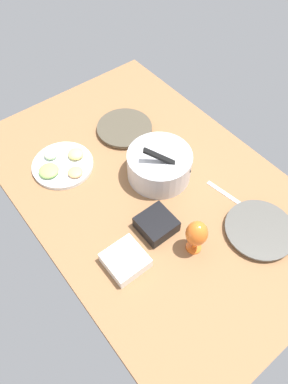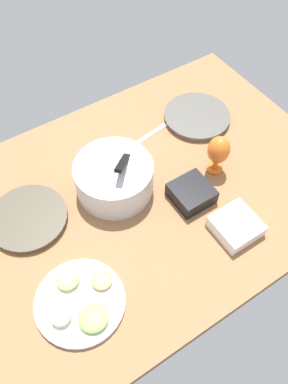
{
  "view_description": "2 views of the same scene",
  "coord_description": "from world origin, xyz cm",
  "px_view_note": "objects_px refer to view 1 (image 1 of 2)",
  "views": [
    {
      "loc": [
        72.96,
        -61.29,
        125.3
      ],
      "look_at": [
        2.7,
        -5.92,
        3.13
      ],
      "focal_mm": 33.37,
      "sensor_mm": 36.0,
      "label": 1
    },
    {
      "loc": [
        -38.76,
        -68.46,
        115.62
      ],
      "look_at": [
        4.21,
        -2.2,
        3.13
      ],
      "focal_mm": 35.78,
      "sensor_mm": 36.0,
      "label": 2
    }
  ],
  "objects_px": {
    "dinner_plate_right": "(260,230)",
    "hurricane_glass_orange": "(197,234)",
    "dinner_plate_left": "(125,128)",
    "square_bowl_black": "(156,224)",
    "square_bowl_white": "(125,260)",
    "mixing_bowl": "(159,164)",
    "fruit_platter": "(62,164)"
  },
  "relations": [
    {
      "from": "dinner_plate_right",
      "to": "hurricane_glass_orange",
      "type": "height_order",
      "value": "hurricane_glass_orange"
    },
    {
      "from": "dinner_plate_left",
      "to": "square_bowl_black",
      "type": "bearing_deg",
      "value": -23.68
    },
    {
      "from": "dinner_plate_left",
      "to": "square_bowl_white",
      "type": "relative_size",
      "value": 1.88
    },
    {
      "from": "mixing_bowl",
      "to": "hurricane_glass_orange",
      "type": "bearing_deg",
      "value": -19.31
    },
    {
      "from": "dinner_plate_left",
      "to": "hurricane_glass_orange",
      "type": "height_order",
      "value": "hurricane_glass_orange"
    },
    {
      "from": "dinner_plate_left",
      "to": "mixing_bowl",
      "type": "bearing_deg",
      "value": -8.18
    },
    {
      "from": "fruit_platter",
      "to": "hurricane_glass_orange",
      "type": "xyz_separation_m",
      "value": [
        0.68,
        0.19,
        0.09
      ]
    },
    {
      "from": "dinner_plate_left",
      "to": "mixing_bowl",
      "type": "relative_size",
      "value": 0.97
    },
    {
      "from": "dinner_plate_right",
      "to": "fruit_platter",
      "type": "height_order",
      "value": "fruit_platter"
    },
    {
      "from": "fruit_platter",
      "to": "dinner_plate_right",
      "type": "bearing_deg",
      "value": 29.46
    },
    {
      "from": "hurricane_glass_orange",
      "to": "square_bowl_white",
      "type": "relative_size",
      "value": 1.16
    },
    {
      "from": "dinner_plate_right",
      "to": "square_bowl_black",
      "type": "distance_m",
      "value": 0.41
    },
    {
      "from": "dinner_plate_right",
      "to": "fruit_platter",
      "type": "xyz_separation_m",
      "value": [
        -0.79,
        -0.44,
        0.0
      ]
    },
    {
      "from": "dinner_plate_right",
      "to": "mixing_bowl",
      "type": "xyz_separation_m",
      "value": [
        -0.48,
        -0.13,
        0.06
      ]
    },
    {
      "from": "mixing_bowl",
      "to": "square_bowl_white",
      "type": "bearing_deg",
      "value": -55.7
    },
    {
      "from": "fruit_platter",
      "to": "mixing_bowl",
      "type": "bearing_deg",
      "value": 45.77
    },
    {
      "from": "mixing_bowl",
      "to": "square_bowl_white",
      "type": "height_order",
      "value": "mixing_bowl"
    },
    {
      "from": "dinner_plate_left",
      "to": "dinner_plate_right",
      "type": "height_order",
      "value": "same"
    },
    {
      "from": "dinner_plate_right",
      "to": "mixing_bowl",
      "type": "distance_m",
      "value": 0.5
    },
    {
      "from": "hurricane_glass_orange",
      "to": "fruit_platter",
      "type": "bearing_deg",
      "value": -164.43
    },
    {
      "from": "mixing_bowl",
      "to": "hurricane_glass_orange",
      "type": "xyz_separation_m",
      "value": [
        0.37,
        -0.13,
        0.04
      ]
    },
    {
      "from": "fruit_platter",
      "to": "square_bowl_black",
      "type": "distance_m",
      "value": 0.53
    },
    {
      "from": "mixing_bowl",
      "to": "hurricane_glass_orange",
      "type": "height_order",
      "value": "mixing_bowl"
    },
    {
      "from": "mixing_bowl",
      "to": "fruit_platter",
      "type": "xyz_separation_m",
      "value": [
        -0.31,
        -0.32,
        -0.05
      ]
    },
    {
      "from": "square_bowl_black",
      "to": "square_bowl_white",
      "type": "xyz_separation_m",
      "value": [
        0.05,
        -0.19,
        -0.01
      ]
    },
    {
      "from": "dinner_plate_left",
      "to": "square_bowl_black",
      "type": "relative_size",
      "value": 1.99
    },
    {
      "from": "mixing_bowl",
      "to": "fruit_platter",
      "type": "bearing_deg",
      "value": -134.23
    },
    {
      "from": "square_bowl_white",
      "to": "dinner_plate_right",
      "type": "bearing_deg",
      "value": 66.25
    },
    {
      "from": "mixing_bowl",
      "to": "dinner_plate_right",
      "type": "bearing_deg",
      "value": 14.9
    },
    {
      "from": "dinner_plate_right",
      "to": "hurricane_glass_orange",
      "type": "bearing_deg",
      "value": -113.35
    },
    {
      "from": "hurricane_glass_orange",
      "to": "square_bowl_white",
      "type": "distance_m",
      "value": 0.28
    },
    {
      "from": "square_bowl_black",
      "to": "hurricane_glass_orange",
      "type": "bearing_deg",
      "value": 20.33
    }
  ]
}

